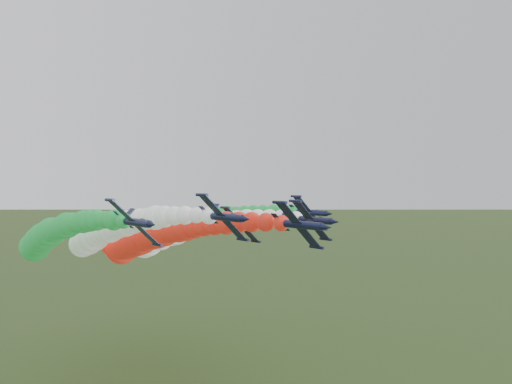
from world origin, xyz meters
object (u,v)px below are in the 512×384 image
at_px(jet_outer_right, 183,228).
at_px(jet_trail, 131,237).
at_px(jet_inner_left, 102,234).
at_px(jet_lead, 146,239).
at_px(jet_outer_left, 46,238).
at_px(jet_inner_right, 168,235).

xyz_separation_m(jet_outer_right, jet_trail, (-13.67, 6.45, -2.27)).
bearing_deg(jet_outer_right, jet_inner_left, -157.62).
xyz_separation_m(jet_lead, jet_trail, (7.98, 25.93, -2.20)).
bearing_deg(jet_outer_left, jet_inner_left, -39.58).
distance_m(jet_lead, jet_outer_left, 24.38).
distance_m(jet_inner_left, jet_outer_right, 32.01).
xyz_separation_m(jet_inner_right, jet_outer_right, (10.47, 9.81, 0.64)).
height_order(jet_outer_left, jet_trail, jet_outer_left).
relative_size(jet_lead, jet_trail, 1.01).
bearing_deg(jet_inner_right, jet_inner_left, -172.94).
bearing_deg(jet_trail, jet_lead, -107.10).
relative_size(jet_inner_left, jet_trail, 1.00).
distance_m(jet_inner_left, jet_inner_right, 19.34).
bearing_deg(jet_outer_right, jet_inner_right, -136.84).
distance_m(jet_inner_right, jet_outer_left, 30.27).
bearing_deg(jet_inner_left, jet_trail, 49.50).
height_order(jet_inner_left, jet_inner_right, jet_inner_left).
bearing_deg(jet_outer_left, jet_trail, 20.69).
height_order(jet_inner_left, jet_outer_right, jet_inner_left).
bearing_deg(jet_lead, jet_trail, 72.90).
height_order(jet_inner_right, jet_outer_left, jet_outer_left).
bearing_deg(jet_outer_right, jet_outer_left, -174.98).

